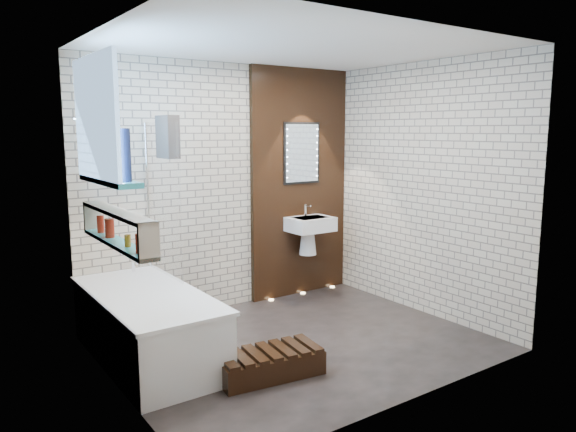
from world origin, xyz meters
TOP-DOWN VIEW (x-y plane):
  - ground at (0.00, 0.00)m, footprint 3.20×3.20m
  - room_shell at (0.00, 0.00)m, footprint 3.24×3.20m
  - walnut_panel at (0.95, 1.27)m, footprint 1.30×0.06m
  - clerestory_window at (-1.57, 0.35)m, footprint 0.18×1.00m
  - display_niche at (-1.53, 0.15)m, footprint 0.14×1.30m
  - bathtub at (-1.22, 0.45)m, footprint 0.79×1.74m
  - bath_screen at (-0.87, 0.89)m, footprint 0.01×0.78m
  - towel at (-0.87, 0.74)m, footprint 0.11×0.28m
  - shower_head at (-1.30, 0.95)m, footprint 0.18×0.18m
  - washbasin at (0.95, 1.07)m, footprint 0.50×0.36m
  - led_mirror at (0.95, 1.23)m, footprint 0.50×0.02m
  - walnut_step at (-0.56, -0.40)m, footprint 0.87×0.48m
  - niche_bottles at (-1.53, 0.20)m, footprint 0.07×0.94m
  - sill_vases at (-1.50, 0.38)m, footprint 0.20×0.70m
  - floor_uplights at (0.95, 1.20)m, footprint 0.96×0.06m

SIDE VIEW (x-z plane):
  - ground at x=0.00m, z-range 0.00..0.00m
  - floor_uplights at x=0.95m, z-range 0.00..0.01m
  - walnut_step at x=-0.56m, z-range 0.00..0.18m
  - bathtub at x=-1.22m, z-range -0.06..0.64m
  - washbasin at x=0.95m, z-range 0.50..1.08m
  - niche_bottles at x=-1.53m, z-range 1.09..1.24m
  - display_niche at x=-1.53m, z-range 1.07..1.33m
  - bath_screen at x=-0.87m, z-range 0.58..1.98m
  - walnut_panel at x=0.95m, z-range 0.00..2.60m
  - room_shell at x=0.00m, z-range 0.00..2.60m
  - led_mirror at x=0.95m, z-range 1.30..2.00m
  - sill_vases at x=-1.50m, z-range 1.48..1.85m
  - towel at x=-0.87m, z-range 1.66..2.04m
  - clerestory_window at x=-1.57m, z-range 1.43..2.37m
  - shower_head at x=-1.30m, z-range 1.99..2.01m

